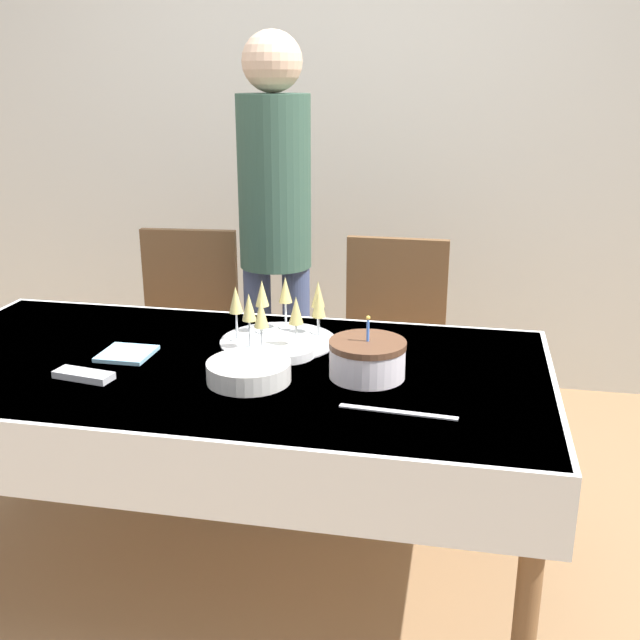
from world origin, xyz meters
TOP-DOWN VIEW (x-y plane):
  - ground_plane at (0.00, 0.00)m, footprint 12.00×12.00m
  - wall_back at (0.00, 1.82)m, footprint 8.00×0.05m
  - dining_table at (0.00, 0.00)m, footprint 1.91×0.96m
  - dining_chair_far_left at (-0.43, 0.80)m, footprint 0.45×0.45m
  - dining_chair_far_right at (0.42, 0.80)m, footprint 0.42×0.42m
  - birthday_cake at (0.44, -0.02)m, footprint 0.22×0.22m
  - champagne_tray at (0.12, 0.20)m, footprint 0.37×0.37m
  - plate_stack_main at (0.12, -0.12)m, footprint 0.23×0.23m
  - plate_stack_dessert at (0.17, 0.10)m, footprint 0.18×0.18m
  - cake_knife at (0.55, -0.24)m, footprint 0.30×0.04m
  - fork_pile at (-0.33, -0.19)m, footprint 0.18×0.09m
  - napkin_pile at (-0.30, -0.00)m, footprint 0.15×0.15m
  - person_standing at (-0.05, 0.83)m, footprint 0.28×0.28m

SIDE VIEW (x-z plane):
  - ground_plane at x=0.00m, z-range 0.00..0.00m
  - dining_chair_far_left at x=-0.43m, z-range 0.04..0.98m
  - dining_chair_far_right at x=0.42m, z-range 0.04..0.98m
  - dining_table at x=0.00m, z-range 0.27..1.01m
  - cake_knife at x=0.55m, z-range 0.74..0.74m
  - napkin_pile at x=-0.30m, z-range 0.74..0.75m
  - fork_pile at x=-0.33m, z-range 0.74..0.76m
  - plate_stack_dessert at x=0.17m, z-range 0.74..0.77m
  - plate_stack_main at x=0.12m, z-range 0.74..0.79m
  - birthday_cake at x=0.44m, z-range 0.70..0.88m
  - champagne_tray at x=0.12m, z-range 0.73..0.91m
  - person_standing at x=-0.05m, z-range 0.18..1.88m
  - wall_back at x=0.00m, z-range 0.00..2.70m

